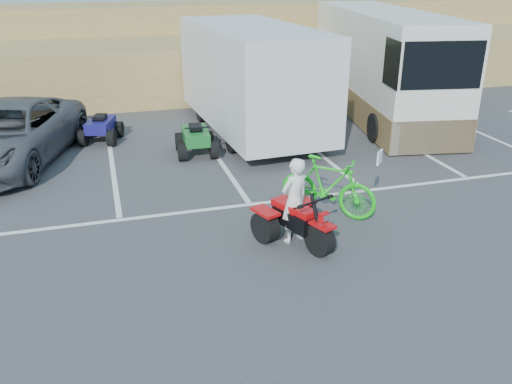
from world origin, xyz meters
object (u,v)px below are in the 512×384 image
object	(u,v)px
rider	(294,201)
quad_atv_blue	(102,141)
cargo_trailer	(252,76)
green_dirt_bike	(328,186)
red_trike_atv	(299,243)
quad_atv_green	(197,154)
grey_pickup	(8,134)
rv_motorhome	(380,70)

from	to	relation	value
rider	quad_atv_blue	bearing A→B (deg)	-87.44
cargo_trailer	green_dirt_bike	bearing A→B (deg)	-94.87
red_trike_atv	green_dirt_bike	size ratio (longest dim) A/B	0.77
green_dirt_bike	quad_atv_blue	distance (m)	7.67
quad_atv_green	quad_atv_blue	bearing A→B (deg)	146.31
quad_atv_blue	cargo_trailer	bearing A→B (deg)	13.10
red_trike_atv	rider	world-z (taller)	rider
quad_atv_green	green_dirt_bike	bearing A→B (deg)	-62.89
green_dirt_bike	grey_pickup	distance (m)	8.31
grey_pickup	cargo_trailer	xyz separation A→B (m)	(6.66, 0.91, 0.93)
rv_motorhome	quad_atv_green	world-z (taller)	rv_motorhome
quad_atv_green	grey_pickup	bearing A→B (deg)	175.96
green_dirt_bike	cargo_trailer	xyz separation A→B (m)	(0.14, 6.06, 1.08)
green_dirt_bike	rv_motorhome	world-z (taller)	rv_motorhome
cargo_trailer	rider	bearing A→B (deg)	-103.22
grey_pickup	quad_atv_green	world-z (taller)	grey_pickup
red_trike_atv	quad_atv_green	distance (m)	5.56
rider	quad_atv_green	world-z (taller)	rider
rv_motorhome	quad_atv_blue	world-z (taller)	rv_motorhome
rv_motorhome	grey_pickup	bearing A→B (deg)	-160.74
cargo_trailer	quad_atv_blue	distance (m)	4.73
cargo_trailer	grey_pickup	bearing A→B (deg)	-175.72
rider	quad_atv_blue	world-z (taller)	rider
cargo_trailer	quad_atv_green	size ratio (longest dim) A/B	4.93
grey_pickup	quad_atv_green	distance (m)	4.76
rider	green_dirt_bike	distance (m)	1.39
grey_pickup	quad_atv_green	bearing A→B (deg)	9.15
red_trike_atv	rv_motorhome	bearing A→B (deg)	32.72
grey_pickup	rv_motorhome	distance (m)	11.57
red_trike_atv	quad_atv_blue	xyz separation A→B (m)	(-3.27, 7.37, 0.00)
quad_atv_blue	quad_atv_green	world-z (taller)	quad_atv_green
quad_atv_blue	grey_pickup	bearing A→B (deg)	-135.51
rv_motorhome	green_dirt_bike	bearing A→B (deg)	-114.88
rv_motorhome	quad_atv_blue	distance (m)	9.28
red_trike_atv	rider	bearing A→B (deg)	90.00
red_trike_atv	quad_atv_green	bearing A→B (deg)	77.63
rv_motorhome	quad_atv_green	size ratio (longest dim) A/B	6.81
quad_atv_blue	green_dirt_bike	bearing A→B (deg)	-39.39
rider	red_trike_atv	bearing A→B (deg)	90.00
green_dirt_bike	grey_pickup	world-z (taller)	grey_pickup
rider	rv_motorhome	xyz separation A→B (m)	(5.92, 7.97, 0.63)
red_trike_atv	grey_pickup	size ratio (longest dim) A/B	0.29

